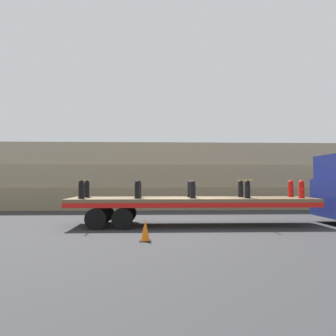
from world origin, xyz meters
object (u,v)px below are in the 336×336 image
object	(u,v)px
fire_hydrant_black_near_0	(81,190)
fire_hydrant_black_far_3	(241,189)
fire_hydrant_red_near_4	(301,189)
fire_hydrant_black_near_1	(137,190)
fire_hydrant_black_near_2	(193,190)
fire_hydrant_red_far_4	(291,189)
flatbed_trailer	(178,202)
fire_hydrant_black_far_0	(87,189)
fire_hydrant_black_far_1	(139,189)
fire_hydrant_black_far_2	(190,189)
fire_hydrant_black_near_3	(247,189)
traffic_cone	(145,231)

from	to	relation	value
fire_hydrant_black_near_0	fire_hydrant_black_far_3	distance (m)	7.02
fire_hydrant_red_near_4	fire_hydrant_black_near_1	bearing A→B (deg)	180.00
fire_hydrant_black_near_2	fire_hydrant_red_far_4	size ratio (longest dim) A/B	1.00
flatbed_trailer	fire_hydrant_red_far_4	xyz separation A→B (m)	(5.22, 0.55, 0.57)
fire_hydrant_black_far_0	fire_hydrant_black_far_1	size ratio (longest dim) A/B	1.00
fire_hydrant_black_near_1	fire_hydrant_black_far_2	xyz separation A→B (m)	(2.31, 1.09, 0.00)
fire_hydrant_black_near_1	fire_hydrant_black_far_3	distance (m)	4.75
fire_hydrant_black_near_3	fire_hydrant_black_far_3	bearing A→B (deg)	90.00
fire_hydrant_black_near_0	fire_hydrant_black_near_1	bearing A→B (deg)	0.00
fire_hydrant_black_near_0	fire_hydrant_black_far_0	size ratio (longest dim) A/B	1.00
fire_hydrant_black_far_0	traffic_cone	bearing A→B (deg)	-57.31
fire_hydrant_black_far_1	fire_hydrant_black_far_3	xyz separation A→B (m)	(4.62, 0.00, 0.00)
traffic_cone	flatbed_trailer	bearing A→B (deg)	70.93
fire_hydrant_black_far_1	fire_hydrant_black_far_3	bearing A→B (deg)	0.00
fire_hydrant_black_far_3	fire_hydrant_black_near_1	bearing A→B (deg)	-166.70
fire_hydrant_black_near_2	flatbed_trailer	bearing A→B (deg)	137.72
fire_hydrant_black_near_2	fire_hydrant_black_near_3	distance (m)	2.31
fire_hydrant_black_near_1	traffic_cone	xyz separation A→B (m)	(0.42, -3.17, -1.22)
fire_hydrant_black_near_2	traffic_cone	distance (m)	3.88
fire_hydrant_black_far_1	fire_hydrant_black_far_3	world-z (taller)	same
fire_hydrant_black_far_1	fire_hydrant_black_near_3	world-z (taller)	same
fire_hydrant_black_near_1	fire_hydrant_black_near_3	size ratio (longest dim) A/B	1.00
fire_hydrant_black_far_3	fire_hydrant_red_far_4	xyz separation A→B (m)	(2.31, 0.00, 0.00)
traffic_cone	fire_hydrant_black_far_3	bearing A→B (deg)	45.45
fire_hydrant_black_far_3	traffic_cone	xyz separation A→B (m)	(-4.20, -4.26, -1.22)
fire_hydrant_black_far_2	fire_hydrant_black_far_3	bearing A→B (deg)	0.00
fire_hydrant_black_far_0	fire_hydrant_black_far_1	world-z (taller)	same
fire_hydrant_black_near_1	fire_hydrant_black_near_2	world-z (taller)	same
fire_hydrant_black_far_3	fire_hydrant_black_far_2	bearing A→B (deg)	180.00
flatbed_trailer	fire_hydrant_black_near_1	world-z (taller)	fire_hydrant_black_near_1
fire_hydrant_black_far_1	fire_hydrant_red_far_4	world-z (taller)	same
fire_hydrant_black_far_0	fire_hydrant_black_near_1	size ratio (longest dim) A/B	1.00
traffic_cone	fire_hydrant_red_far_4	bearing A→B (deg)	33.23
fire_hydrant_black_near_0	fire_hydrant_red_far_4	xyz separation A→B (m)	(9.24, 1.09, 0.00)
fire_hydrant_black_far_0	fire_hydrant_black_near_2	bearing A→B (deg)	-13.30
fire_hydrant_black_far_2	fire_hydrant_red_near_4	xyz separation A→B (m)	(4.62, -1.09, 0.00)
flatbed_trailer	fire_hydrant_black_near_3	world-z (taller)	fire_hydrant_black_near_3
fire_hydrant_red_near_4	fire_hydrant_red_far_4	distance (m)	1.09
fire_hydrant_black_far_2	fire_hydrant_black_far_1	bearing A→B (deg)	180.00
fire_hydrant_black_far_1	fire_hydrant_black_far_2	distance (m)	2.31
fire_hydrant_black_near_3	fire_hydrant_black_far_3	size ratio (longest dim) A/B	1.00
fire_hydrant_black_far_1	fire_hydrant_red_far_4	bearing A→B (deg)	0.00
fire_hydrant_black_near_2	fire_hydrant_red_near_4	size ratio (longest dim) A/B	1.00
flatbed_trailer	fire_hydrant_black_far_2	bearing A→B (deg)	42.28
fire_hydrant_black_near_3	fire_hydrant_black_far_3	distance (m)	1.09
fire_hydrant_black_near_3	fire_hydrant_red_far_4	distance (m)	2.56
fire_hydrant_black_far_2	fire_hydrant_black_far_0	bearing A→B (deg)	180.00
fire_hydrant_black_far_2	fire_hydrant_black_far_3	distance (m)	2.31
fire_hydrant_black_near_2	traffic_cone	bearing A→B (deg)	-120.75
fire_hydrant_black_near_3	fire_hydrant_red_near_4	distance (m)	2.31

